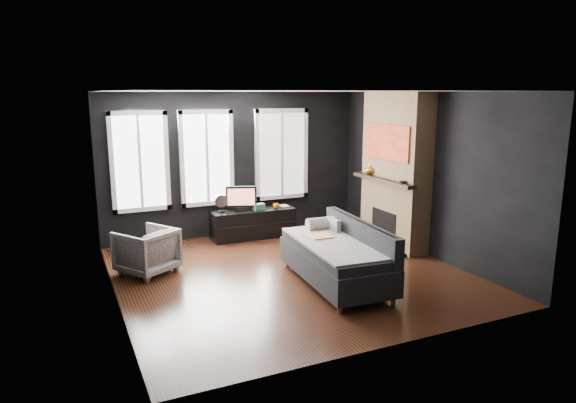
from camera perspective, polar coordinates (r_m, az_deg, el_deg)
name	(u,v)px	position (r m, az deg, el deg)	size (l,w,h in m)	color
floor	(290,274)	(7.83, 0.25, -8.02)	(5.00, 5.00, 0.00)	black
ceiling	(290,91)	(7.35, 0.27, 12.16)	(5.00, 5.00, 0.00)	white
wall_back	(235,164)	(9.77, -5.93, 4.12)	(5.00, 0.02, 2.70)	black
wall_left	(110,201)	(6.83, -19.14, 0.09)	(0.02, 5.00, 2.70)	black
wall_right	(427,175)	(8.81, 15.21, 2.90)	(0.02, 5.00, 2.70)	black
windows	(211,110)	(9.51, -8.60, 10.07)	(4.00, 0.16, 1.76)	white
fireplace	(395,171)	(9.15, 11.85, 3.39)	(0.70, 1.62, 2.70)	#93724C
sofa	(336,253)	(7.34, 5.32, -5.77)	(1.04, 2.07, 0.89)	black
stripe_pillow	(333,229)	(7.87, 5.06, -3.05)	(0.08, 0.33, 0.33)	gray
armchair	(147,249)	(8.03, -15.44, -5.08)	(0.74, 0.69, 0.76)	white
media_console	(253,223)	(9.67, -3.91, -2.45)	(1.57, 0.49, 0.54)	black
monitor	(241,197)	(9.51, -5.22, 0.53)	(0.58, 0.12, 0.52)	black
desk_fan	(221,203)	(9.43, -7.43, -0.17)	(0.24, 0.24, 0.34)	#9E9E9E
mug	(276,205)	(9.70, -1.33, -0.40)	(0.11, 0.09, 0.11)	orange
book	(280,201)	(9.81, -0.86, 0.04)	(0.15, 0.02, 0.21)	beige
storage_box	(259,207)	(9.57, -3.25, -0.59)	(0.21, 0.13, 0.11)	#2D6940
mantel_vase	(369,170)	(9.38, 8.98, 3.51)	(0.18, 0.19, 0.18)	gold
mantel_clock	(403,182)	(8.58, 12.64, 2.11)	(0.11, 0.11, 0.04)	black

